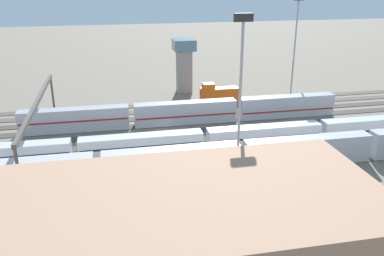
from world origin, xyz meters
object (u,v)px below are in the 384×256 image
object	(u,v)px
light_mast_0	(296,33)
train_on_track_8	(172,162)
train_on_track_3	(186,113)
light_mast_1	(241,79)
control_tower	(184,62)
train_on_track_6	(205,140)
maintenance_shed	(140,254)
train_on_track_0	(218,94)
signal_gantry	(37,105)

from	to	relation	value
light_mast_0	train_on_track_8	bearing A→B (deg)	46.56
train_on_track_3	light_mast_1	distance (m)	31.84
train_on_track_3	control_tower	bearing A→B (deg)	-99.74
train_on_track_6	maintenance_shed	xyz separation A→B (m)	(15.25, 37.65, 4.30)
light_mast_0	control_tower	size ratio (longest dim) A/B	1.78
light_mast_1	train_on_track_0	bearing A→B (deg)	-100.83
light_mast_0	light_mast_1	xyz separation A→B (m)	(29.92, 45.57, 0.08)
train_on_track_3	signal_gantry	size ratio (longest dim) A/B	1.59
train_on_track_8	maintenance_shed	distance (m)	28.87
signal_gantry	control_tower	size ratio (longest dim) A/B	3.01
light_mast_1	control_tower	distance (m)	55.01
signal_gantry	light_mast_0	bearing A→B (deg)	-160.63
train_on_track_8	signal_gantry	distance (m)	31.34
signal_gantry	train_on_track_8	bearing A→B (deg)	139.68
train_on_track_3	signal_gantry	bearing A→B (deg)	9.32
train_on_track_0	train_on_track_6	bearing A→B (deg)	70.43
light_mast_0	maintenance_shed	size ratio (longest dim) A/B	0.56
light_mast_1	signal_gantry	bearing A→B (deg)	-34.42
train_on_track_6	train_on_track_0	distance (m)	31.84
train_on_track_0	light_mast_0	xyz separation A→B (m)	(-21.66, -2.40, 14.82)
train_on_track_0	light_mast_1	xyz separation A→B (m)	(8.26, 43.17, 14.90)
train_on_track_8	signal_gantry	bearing A→B (deg)	-40.32
light_mast_0	signal_gantry	xyz separation A→B (m)	(63.72, 22.40, -9.18)
train_on_track_6	control_tower	xyz separation A→B (m)	(-3.56, -41.19, 6.66)
train_on_track_6	light_mast_0	xyz separation A→B (m)	(-32.32, -32.40, 14.96)
signal_gantry	maintenance_shed	world-z (taller)	maintenance_shed
train_on_track_8	light_mast_1	xyz separation A→B (m)	(-10.24, 3.17, 14.44)
train_on_track_6	control_tower	bearing A→B (deg)	-94.94
train_on_track_6	maintenance_shed	distance (m)	40.85
train_on_track_6	train_on_track_0	size ratio (longest dim) A/B	9.56
train_on_track_6	light_mast_1	xyz separation A→B (m)	(-2.41, 13.17, 15.04)
light_mast_0	light_mast_1	bearing A→B (deg)	56.71
signal_gantry	control_tower	world-z (taller)	control_tower
light_mast_1	control_tower	bearing A→B (deg)	-91.21
train_on_track_8	signal_gantry	size ratio (longest dim) A/B	2.66
train_on_track_0	light_mast_1	world-z (taller)	light_mast_1
maintenance_shed	control_tower	distance (m)	81.09
light_mast_1	maintenance_shed	distance (m)	32.04
train_on_track_8	maintenance_shed	world-z (taller)	maintenance_shed
train_on_track_0	train_on_track_3	world-z (taller)	same
maintenance_shed	control_tower	bearing A→B (deg)	-103.42
train_on_track_8	train_on_track_3	size ratio (longest dim) A/B	1.68
train_on_track_3	light_mast_0	distance (m)	40.20
light_mast_0	light_mast_1	size ratio (longest dim) A/B	0.99
train_on_track_8	train_on_track_3	xyz separation A→B (m)	(-6.90, -25.00, -0.02)
train_on_track_3	control_tower	size ratio (longest dim) A/B	4.77
train_on_track_3	control_tower	distance (m)	27.26
train_on_track_0	control_tower	size ratio (longest dim) A/B	0.67
train_on_track_3	signal_gantry	distance (m)	31.31
train_on_track_6	control_tower	distance (m)	41.87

